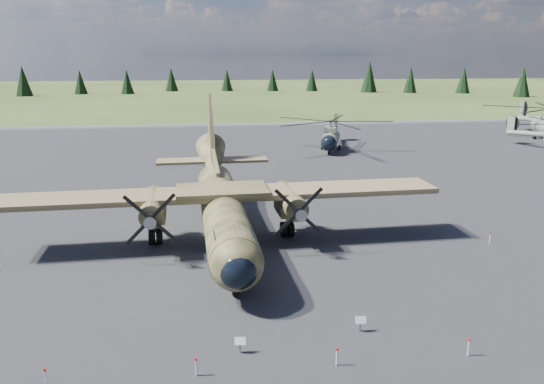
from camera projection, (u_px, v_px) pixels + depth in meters
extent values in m
plane|color=#56642C|center=(259.00, 254.00, 35.59)|extent=(500.00, 500.00, 0.00)
cube|color=#525256|center=(247.00, 212.00, 45.19)|extent=(120.00, 120.00, 0.04)
cylinder|color=#33361D|center=(223.00, 212.00, 36.69)|extent=(3.63, 19.03, 2.95)
sphere|color=#33361D|center=(237.00, 264.00, 27.65)|extent=(2.99, 2.99, 2.89)
sphere|color=black|center=(238.00, 269.00, 27.11)|extent=(2.20, 2.20, 2.12)
cube|color=black|center=(233.00, 239.00, 29.06)|extent=(2.16, 1.76, 0.58)
cone|color=#33361D|center=(213.00, 162.00, 48.26)|extent=(3.15, 7.33, 4.43)
cube|color=#A2A5A7|center=(222.00, 224.00, 37.99)|extent=(2.23, 6.38, 0.53)
cube|color=#3A3E20|center=(222.00, 194.00, 36.88)|extent=(30.61, 4.69, 0.37)
cube|color=#33361D|center=(222.00, 190.00, 36.82)|extent=(6.44, 4.01, 0.37)
cylinder|color=#33361D|center=(153.00, 206.00, 35.98)|extent=(1.78, 5.52, 1.58)
cube|color=#33361D|center=(154.00, 212.00, 36.96)|extent=(1.71, 3.63, 0.84)
cone|color=gray|center=(150.00, 221.00, 32.72)|extent=(0.83, 0.98, 0.80)
cylinder|color=black|center=(156.00, 236.00, 37.41)|extent=(0.97, 1.19, 1.16)
cylinder|color=#33361D|center=(290.00, 200.00, 37.47)|extent=(1.78, 5.52, 1.58)
cube|color=#33361D|center=(287.00, 206.00, 38.45)|extent=(1.71, 3.63, 0.84)
cone|color=gray|center=(300.00, 214.00, 34.21)|extent=(0.83, 0.98, 0.80)
cylinder|color=black|center=(287.00, 229.00, 38.90)|extent=(0.97, 1.19, 1.16)
cube|color=#33361D|center=(215.00, 164.00, 44.28)|extent=(0.58, 7.95, 1.77)
cube|color=#3A3E20|center=(212.00, 160.00, 48.75)|extent=(10.17, 2.68, 0.23)
cylinder|color=gray|center=(235.00, 274.00, 29.12)|extent=(0.15, 0.15, 0.95)
cylinder|color=black|center=(235.00, 286.00, 29.32)|extent=(0.40, 1.00, 0.98)
cylinder|color=gray|center=(331.00, 139.00, 73.07)|extent=(4.07, 6.86, 2.25)
sphere|color=black|center=(329.00, 143.00, 70.00)|extent=(2.59, 2.59, 2.07)
sphere|color=gray|center=(332.00, 136.00, 76.16)|extent=(2.59, 2.59, 2.07)
cube|color=gray|center=(331.00, 129.00, 72.37)|extent=(2.32, 3.20, 0.68)
cylinder|color=gray|center=(331.00, 124.00, 72.20)|extent=(0.41, 0.41, 0.90)
cylinder|color=gray|center=(334.00, 130.00, 79.30)|extent=(3.00, 7.56, 1.29)
cube|color=gray|center=(335.00, 120.00, 82.23)|extent=(0.56, 1.26, 2.16)
cylinder|color=black|center=(337.00, 120.00, 82.18)|extent=(0.75, 2.25, 2.34)
cylinder|color=black|center=(329.00, 152.00, 70.83)|extent=(0.42, 0.66, 0.61)
cylinder|color=black|center=(322.00, 147.00, 74.64)|extent=(0.47, 0.77, 0.72)
cylinder|color=gray|center=(322.00, 144.00, 74.52)|extent=(0.16, 0.16, 1.31)
cylinder|color=black|center=(339.00, 148.00, 74.23)|extent=(0.47, 0.77, 0.72)
cylinder|color=gray|center=(340.00, 144.00, 74.11)|extent=(0.16, 0.16, 1.31)
cylinder|color=gray|center=(530.00, 134.00, 76.21)|extent=(3.48, 7.34, 1.27)
cube|color=gray|center=(511.00, 123.00, 78.76)|extent=(0.64, 1.23, 2.13)
cylinder|color=black|center=(513.00, 123.00, 78.90)|extent=(0.90, 2.17, 2.31)
sphere|color=gray|center=(539.00, 125.00, 85.85)|extent=(2.97, 2.97, 2.48)
cylinder|color=gray|center=(530.00, 119.00, 89.65)|extent=(2.93, 9.18, 1.54)
cube|color=gray|center=(522.00, 109.00, 93.21)|extent=(0.57, 1.52, 2.59)
cylinder|color=black|center=(524.00, 109.00, 93.17)|extent=(0.69, 2.75, 2.80)
cylinder|color=black|center=(534.00, 136.00, 83.89)|extent=(0.51, 0.91, 0.86)
cylinder|color=gray|center=(535.00, 133.00, 83.75)|extent=(0.18, 0.18, 1.56)
cube|color=gray|center=(240.00, 346.00, 23.81)|extent=(0.10, 0.10, 0.62)
cube|color=silver|center=(240.00, 341.00, 23.69)|extent=(0.52, 0.27, 0.35)
cube|color=gray|center=(360.00, 325.00, 25.65)|extent=(0.09, 0.09, 0.64)
cube|color=silver|center=(361.00, 320.00, 25.52)|extent=(0.51, 0.22, 0.36)
cylinder|color=silver|center=(46.00, 378.00, 21.30)|extent=(0.07, 0.07, 0.80)
cylinder|color=red|center=(45.00, 370.00, 21.20)|extent=(0.12, 0.12, 0.10)
cylinder|color=silver|center=(196.00, 368.00, 22.04)|extent=(0.07, 0.07, 0.80)
cylinder|color=red|center=(196.00, 359.00, 21.94)|extent=(0.12, 0.12, 0.10)
cylinder|color=silver|center=(337.00, 357.00, 22.78)|extent=(0.07, 0.07, 0.80)
cylinder|color=red|center=(337.00, 349.00, 22.68)|extent=(0.12, 0.12, 0.10)
cylinder|color=silver|center=(469.00, 348.00, 23.52)|extent=(0.07, 0.07, 0.80)
cylinder|color=red|center=(469.00, 340.00, 23.42)|extent=(0.12, 0.12, 0.10)
cylinder|color=silver|center=(68.00, 196.00, 48.88)|extent=(0.07, 0.07, 0.80)
cylinder|color=red|center=(68.00, 191.00, 48.78)|extent=(0.12, 0.12, 0.10)
cylinder|color=silver|center=(157.00, 193.00, 49.87)|extent=(0.07, 0.07, 0.80)
cylinder|color=red|center=(156.00, 189.00, 49.77)|extent=(0.12, 0.12, 0.10)
cylinder|color=silver|center=(241.00, 190.00, 50.85)|extent=(0.07, 0.07, 0.80)
cylinder|color=red|center=(241.00, 186.00, 50.75)|extent=(0.12, 0.12, 0.10)
cylinder|color=silver|center=(323.00, 187.00, 51.83)|extent=(0.07, 0.07, 0.80)
cylinder|color=red|center=(323.00, 184.00, 51.73)|extent=(0.12, 0.12, 0.10)
cylinder|color=silver|center=(401.00, 185.00, 52.82)|extent=(0.07, 0.07, 0.80)
cylinder|color=red|center=(402.00, 181.00, 52.71)|extent=(0.12, 0.12, 0.10)
cylinder|color=silver|center=(490.00, 238.00, 37.52)|extent=(0.07, 0.07, 0.80)
cylinder|color=red|center=(490.00, 233.00, 37.42)|extent=(0.12, 0.12, 0.10)
cone|color=black|center=(523.00, 82.00, 166.27)|extent=(5.21, 5.21, 9.30)
cone|color=black|center=(463.00, 80.00, 182.72)|extent=(5.02, 5.02, 8.97)
cone|color=black|center=(410.00, 80.00, 184.42)|extent=(4.96, 4.96, 8.87)
cone|color=black|center=(369.00, 77.00, 187.15)|extent=(6.04, 6.04, 10.78)
cone|color=black|center=(312.00, 80.00, 193.41)|extent=(4.42, 4.42, 7.89)
cone|color=black|center=(272.00, 80.00, 194.23)|extent=(4.37, 4.37, 7.80)
cone|color=black|center=(227.00, 80.00, 193.79)|extent=(4.35, 4.35, 7.76)
cone|color=black|center=(171.00, 79.00, 192.85)|extent=(4.71, 4.71, 8.41)
cone|color=black|center=(127.00, 82.00, 179.15)|extent=(4.52, 4.52, 8.07)
cone|color=black|center=(80.00, 82.00, 178.36)|extent=(4.48, 4.48, 8.01)
cone|color=black|center=(23.00, 81.00, 169.71)|extent=(5.38, 5.38, 9.61)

